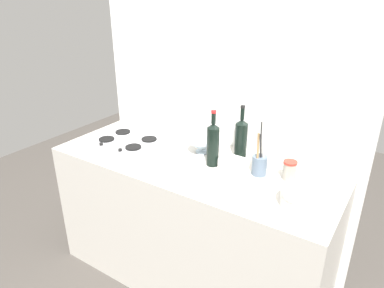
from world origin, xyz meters
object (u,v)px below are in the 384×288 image
(butter_dish, at_px, (233,163))
(wine_bottle_leftmost, at_px, (213,144))
(plate_stack, at_px, (305,199))
(utensil_crock, at_px, (260,163))
(stovetop_hob, at_px, (128,141))
(wine_bottle_mid_left, at_px, (241,138))
(condiment_jar_front, at_px, (289,170))
(mixing_bowl, at_px, (202,146))

(butter_dish, bearing_deg, wine_bottle_leftmost, -166.78)
(plate_stack, height_order, utensil_crock, utensil_crock)
(stovetop_hob, relative_size, wine_bottle_leftmost, 1.42)
(plate_stack, bearing_deg, utensil_crock, 149.73)
(butter_dish, bearing_deg, wine_bottle_mid_left, 102.40)
(butter_dish, bearing_deg, condiment_jar_front, 9.33)
(wine_bottle_mid_left, distance_m, butter_dish, 0.19)
(wine_bottle_mid_left, bearing_deg, utensil_crock, -37.62)
(wine_bottle_leftmost, xyz_separation_m, mixing_bowl, (-0.15, 0.12, -0.09))
(wine_bottle_mid_left, bearing_deg, wine_bottle_leftmost, -115.53)
(plate_stack, distance_m, condiment_jar_front, 0.27)
(wine_bottle_mid_left, bearing_deg, stovetop_hob, -163.10)
(stovetop_hob, height_order, condiment_jar_front, condiment_jar_front)
(plate_stack, xyz_separation_m, utensil_crock, (-0.32, 0.19, 0.02))
(plate_stack, bearing_deg, stovetop_hob, 175.12)
(mixing_bowl, distance_m, butter_dish, 0.29)
(mixing_bowl, distance_m, utensil_crock, 0.44)
(stovetop_hob, distance_m, plate_stack, 1.26)
(wine_bottle_mid_left, height_order, utensil_crock, wine_bottle_mid_left)
(mixing_bowl, bearing_deg, utensil_crock, -10.09)
(stovetop_hob, bearing_deg, wine_bottle_mid_left, 16.90)
(utensil_crock, xyz_separation_m, condiment_jar_front, (0.16, 0.04, -0.01))
(stovetop_hob, relative_size, condiment_jar_front, 4.46)
(wine_bottle_mid_left, relative_size, butter_dish, 2.20)
(plate_stack, xyz_separation_m, wine_bottle_leftmost, (-0.60, 0.14, 0.09))
(stovetop_hob, height_order, utensil_crock, utensil_crock)
(stovetop_hob, relative_size, plate_stack, 2.06)
(utensil_crock, bearing_deg, mixing_bowl, 169.91)
(plate_stack, relative_size, utensil_crock, 0.74)
(stovetop_hob, bearing_deg, condiment_jar_front, 6.13)
(butter_dish, bearing_deg, stovetop_hob, -175.19)
(wine_bottle_mid_left, height_order, mixing_bowl, wine_bottle_mid_left)
(plate_stack, relative_size, wine_bottle_mid_left, 0.70)
(utensil_crock, bearing_deg, butter_dish, -175.64)
(wine_bottle_leftmost, relative_size, butter_dish, 2.24)
(wine_bottle_leftmost, distance_m, mixing_bowl, 0.21)
(wine_bottle_mid_left, xyz_separation_m, mixing_bowl, (-0.24, -0.07, -0.09))
(butter_dish, xyz_separation_m, condiment_jar_front, (0.32, 0.05, 0.02))
(mixing_bowl, relative_size, utensil_crock, 0.60)
(butter_dish, bearing_deg, utensil_crock, 4.36)
(wine_bottle_leftmost, height_order, condiment_jar_front, wine_bottle_leftmost)
(butter_dish, height_order, condiment_jar_front, condiment_jar_front)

